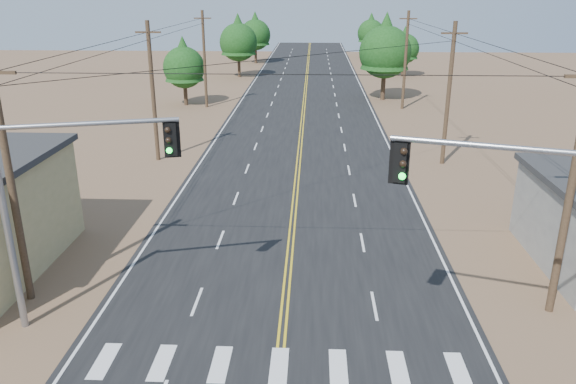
{
  "coord_description": "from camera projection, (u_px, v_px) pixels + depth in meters",
  "views": [
    {
      "loc": [
        1.02,
        -7.78,
        12.0
      ],
      "look_at": [
        -0.04,
        15.67,
        3.5
      ],
      "focal_mm": 35.0,
      "sensor_mm": 36.0,
      "label": 1
    }
  ],
  "objects": [
    {
      "name": "utility_pole_right_near",
      "position": [
        571.0,
        189.0,
        20.52
      ],
      "size": [
        1.8,
        0.3,
        10.0
      ],
      "color": "#4C3826",
      "rests_on": "ground"
    },
    {
      "name": "tree_left_near",
      "position": [
        184.0,
        63.0,
        60.23
      ],
      "size": [
        4.44,
        4.44,
        7.4
      ],
      "color": "#3F2D1E",
      "rests_on": "ground"
    },
    {
      "name": "utility_pole_left_far",
      "position": [
        204.0,
        59.0,
        58.99
      ],
      "size": [
        1.8,
        0.3,
        10.0
      ],
      "color": "#4C3826",
      "rests_on": "ground"
    },
    {
      "name": "signal_mast_right",
      "position": [
        564.0,
        233.0,
        15.89
      ],
      "size": [
        7.05,
        2.35,
        8.05
      ],
      "rotation": [
        0.0,
        0.0,
        -0.3
      ],
      "color": "gray",
      "rests_on": "ground"
    },
    {
      "name": "tree_left_far",
      "position": [
        255.0,
        32.0,
        95.02
      ],
      "size": [
        5.14,
        5.14,
        8.56
      ],
      "color": "#3F2D1E",
      "rests_on": "ground"
    },
    {
      "name": "tree_right_far",
      "position": [
        371.0,
        30.0,
        102.7
      ],
      "size": [
        4.84,
        4.84,
        8.07
      ],
      "color": "#3F2D1E",
      "rests_on": "ground"
    },
    {
      "name": "tree_right_mid",
      "position": [
        404.0,
        46.0,
        80.69
      ],
      "size": [
        4.28,
        4.28,
        7.14
      ],
      "color": "#3F2D1E",
      "rests_on": "ground"
    },
    {
      "name": "utility_pole_right_far",
      "position": [
        405.0,
        60.0,
        58.09
      ],
      "size": [
        1.8,
        0.3,
        10.0
      ],
      "color": "#4C3826",
      "rests_on": "ground"
    },
    {
      "name": "road",
      "position": [
        298.0,
        169.0,
        39.61
      ],
      "size": [
        15.0,
        200.0,
        0.02
      ],
      "primitive_type": "cube",
      "color": "black",
      "rests_on": "ground"
    },
    {
      "name": "tree_right_near",
      "position": [
        385.0,
        47.0,
        62.78
      ],
      "size": [
        5.83,
        5.83,
        9.72
      ],
      "color": "#3F2D1E",
      "rests_on": "ground"
    },
    {
      "name": "utility_pole_left_near",
      "position": [
        10.0,
        181.0,
        21.41
      ],
      "size": [
        1.8,
        0.3,
        10.0
      ],
      "color": "#4C3826",
      "rests_on": "ground"
    },
    {
      "name": "utility_pole_right_mid",
      "position": [
        449.0,
        94.0,
        39.3
      ],
      "size": [
        1.8,
        0.3,
        10.0
      ],
      "color": "#4C3826",
      "rests_on": "ground"
    },
    {
      "name": "utility_pole_left_mid",
      "position": [
        153.0,
        91.0,
        40.2
      ],
      "size": [
        1.8,
        0.3,
        10.0
      ],
      "color": "#4C3826",
      "rests_on": "ground"
    },
    {
      "name": "signal_mast_left",
      "position": [
        56.0,
        191.0,
        19.81
      ],
      "size": [
        6.16,
        1.9,
        7.86
      ],
      "rotation": [
        0.0,
        0.0,
        0.27
      ],
      "color": "gray",
      "rests_on": "ground"
    },
    {
      "name": "tree_left_mid",
      "position": [
        238.0,
        38.0,
        79.61
      ],
      "size": [
        5.34,
        5.34,
        8.91
      ],
      "color": "#3F2D1E",
      "rests_on": "ground"
    }
  ]
}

